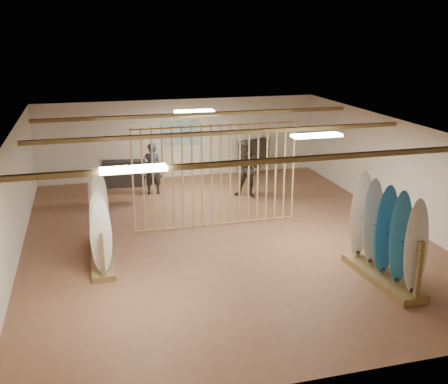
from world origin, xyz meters
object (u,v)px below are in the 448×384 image
object	(u,v)px
clothing_rack_a	(124,174)
shopper_b	(248,166)
clothing_rack_b	(253,151)
shopper_a	(152,165)
rack_left	(101,233)
rack_right	(384,247)

from	to	relation	value
clothing_rack_a	shopper_b	distance (m)	3.86
clothing_rack_b	shopper_a	size ratio (longest dim) A/B	0.74
rack_left	clothing_rack_a	distance (m)	4.10
rack_left	clothing_rack_a	xyz separation A→B (m)	(0.87, 4.00, 0.30)
rack_left	shopper_b	size ratio (longest dim) A/B	1.29
rack_left	clothing_rack_b	bearing A→B (deg)	47.30
rack_right	shopper_a	world-z (taller)	rack_right
clothing_rack_b	shopper_a	distance (m)	4.05
clothing_rack_a	shopper_b	bearing A→B (deg)	0.52
rack_right	clothing_rack_a	bearing A→B (deg)	122.69
rack_left	clothing_rack_b	world-z (taller)	rack_left
clothing_rack_b	shopper_b	bearing A→B (deg)	-135.07
rack_right	shopper_a	size ratio (longest dim) A/B	1.23
clothing_rack_a	shopper_b	world-z (taller)	shopper_b
rack_left	shopper_a	size ratio (longest dim) A/B	1.39
rack_right	shopper_a	distance (m)	8.39
rack_left	shopper_a	world-z (taller)	shopper_a
clothing_rack_b	shopper_a	xyz separation A→B (m)	(-3.85, -1.26, 0.04)
shopper_b	shopper_a	bearing A→B (deg)	-170.06
shopper_a	clothing_rack_a	bearing A→B (deg)	36.34
clothing_rack_b	shopper_a	world-z (taller)	shopper_a
rack_left	shopper_b	xyz separation A→B (m)	(4.71, 3.60, 0.39)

